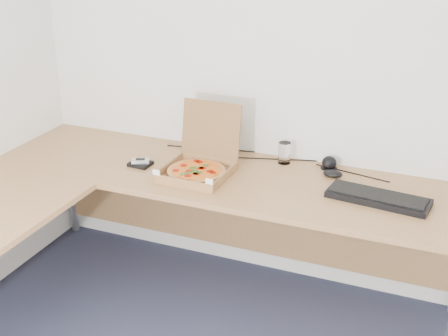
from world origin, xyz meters
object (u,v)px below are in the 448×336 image
at_px(pizza_box, 198,167).
at_px(drinking_glass, 284,153).
at_px(desk, 128,203).
at_px(wallet, 140,164).
at_px(keyboard, 378,198).

xyz_separation_m(pizza_box, drinking_glass, (0.37, 0.32, 0.02)).
relative_size(desk, drinking_glass, 21.31).
bearing_deg(pizza_box, desk, -116.85).
relative_size(drinking_glass, wallet, 1.04).
bearing_deg(wallet, drinking_glass, 28.40).
bearing_deg(keyboard, drinking_glass, 159.70).
bearing_deg(drinking_glass, wallet, -155.03).
bearing_deg(pizza_box, keyboard, 4.04).
xyz_separation_m(pizza_box, wallet, (-0.33, -0.01, -0.03)).
height_order(pizza_box, drinking_glass, pizza_box).
distance_m(keyboard, wallet, 1.25).
height_order(desk, wallet, wallet).
bearing_deg(drinking_glass, desk, -129.50).
bearing_deg(pizza_box, drinking_glass, 42.51).
relative_size(drinking_glass, keyboard, 0.25).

